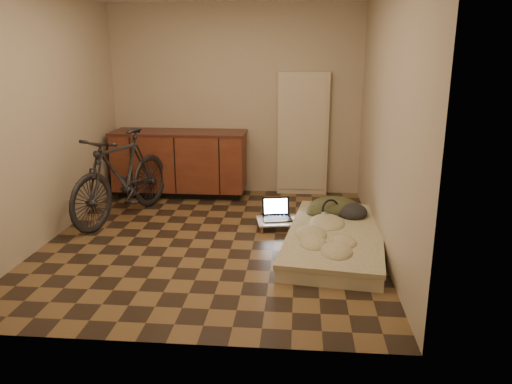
# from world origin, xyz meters

# --- Properties ---
(room_shell) EXTENTS (3.50, 4.00, 2.60)m
(room_shell) POSITION_xyz_m (0.00, 0.00, 1.30)
(room_shell) COLOR brown
(room_shell) RESTS_ON ground
(cabinets) EXTENTS (1.84, 0.62, 0.91)m
(cabinets) POSITION_xyz_m (-0.75, 1.70, 0.47)
(cabinets) COLOR black
(cabinets) RESTS_ON ground
(appliance_panel) EXTENTS (0.70, 0.10, 1.70)m
(appliance_panel) POSITION_xyz_m (0.95, 1.94, 0.85)
(appliance_panel) COLOR beige
(appliance_panel) RESTS_ON ground
(bicycle) EXTENTS (1.10, 1.89, 1.18)m
(bicycle) POSITION_xyz_m (-1.20, 0.62, 0.59)
(bicycle) COLOR black
(bicycle) RESTS_ON ground
(futon) EXTENTS (1.21, 2.11, 0.17)m
(futon) POSITION_xyz_m (1.30, -0.07, 0.09)
(futon) COLOR beige
(futon) RESTS_ON ground
(clothing_pile) EXTENTS (0.67, 0.58, 0.24)m
(clothing_pile) POSITION_xyz_m (1.37, 0.55, 0.29)
(clothing_pile) COLOR #383C23
(clothing_pile) RESTS_ON futon
(headphones) EXTENTS (0.36, 0.35, 0.18)m
(headphones) POSITION_xyz_m (1.27, 0.38, 0.26)
(headphones) COLOR black
(headphones) RESTS_ON futon
(lap_desk) EXTENTS (0.64, 0.47, 0.10)m
(lap_desk) POSITION_xyz_m (0.73, 0.44, 0.08)
(lap_desk) COLOR brown
(lap_desk) RESTS_ON ground
(laptop) EXTENTS (0.37, 0.34, 0.22)m
(laptop) POSITION_xyz_m (0.66, 0.50, 0.14)
(laptop) COLOR black
(laptop) RESTS_ON lap_desk
(mouse) EXTENTS (0.08, 0.11, 0.04)m
(mouse) POSITION_xyz_m (0.95, 0.48, 0.11)
(mouse) COLOR white
(mouse) RESTS_ON lap_desk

